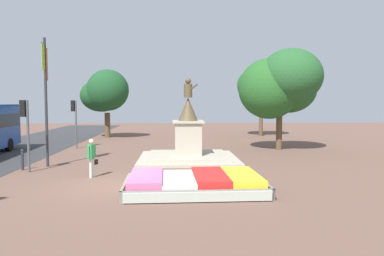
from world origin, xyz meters
The scene contains 11 objects.
ground_plane centered at (0.00, 0.00, 0.00)m, with size 90.71×90.71×0.00m, color brown.
flower_planter centered at (3.18, -0.87, 0.29)m, with size 5.40×3.75×0.64m.
statue_monument centered at (3.19, 6.87, 0.92)m, with size 5.70×5.70×4.78m.
traffic_light_mid_block centered at (-4.75, 3.26, 2.45)m, with size 0.41×0.29×3.48m.
traffic_light_far_corner centered at (-4.89, 12.57, 2.46)m, with size 0.41×0.29×3.50m.
banner_pole centered at (-4.28, 4.83, 3.77)m, with size 0.14×1.26×6.69m.
pedestrian_with_handbag centered at (-1.31, 1.84, 0.99)m, with size 0.37×0.71×1.75m.
kerb_bollard_north centered at (-5.17, 3.83, 0.55)m, with size 0.14×0.14×1.05m.
park_tree_far_left centered at (-4.16, 20.52, 4.23)m, with size 4.68×4.87×6.38m.
park_tree_behind_statue centered at (10.72, 22.05, 4.90)m, with size 4.69×4.43×6.57m.
park_tree_far_right centered at (9.87, 10.95, 4.60)m, with size 5.61×5.27×7.04m.
Camera 1 is at (2.41, -14.97, 3.39)m, focal length 35.00 mm.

